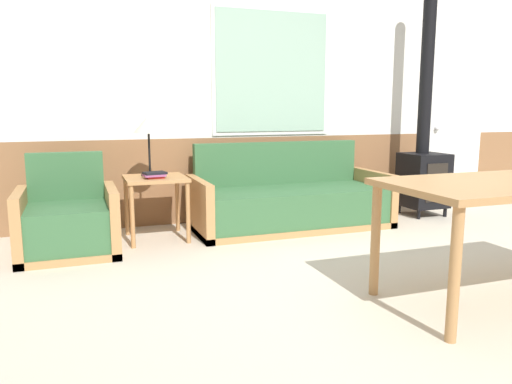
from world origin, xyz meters
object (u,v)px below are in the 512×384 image
at_px(side_table, 156,187).
at_px(wood_stove, 424,153).
at_px(armchair, 68,224).
at_px(couch, 290,203).
at_px(table_lamp, 148,126).

bearing_deg(side_table, wood_stove, 1.05).
distance_m(armchair, wood_stove, 3.81).
relative_size(couch, table_lamp, 3.57).
relative_size(armchair, wood_stove, 0.32).
relative_size(side_table, table_lamp, 1.05).
xyz_separation_m(couch, armchair, (-2.12, -0.23, 0.00)).
bearing_deg(couch, armchair, -173.74).
height_order(armchair, wood_stove, wood_stove).
bearing_deg(wood_stove, couch, -178.97).
relative_size(couch, side_table, 3.40).
distance_m(couch, side_table, 1.38).
height_order(couch, wood_stove, wood_stove).
xyz_separation_m(couch, side_table, (-1.36, -0.03, 0.24)).
bearing_deg(table_lamp, couch, -2.90).
height_order(table_lamp, wood_stove, wood_stove).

